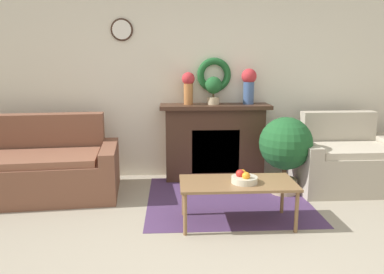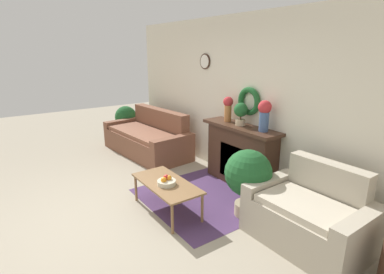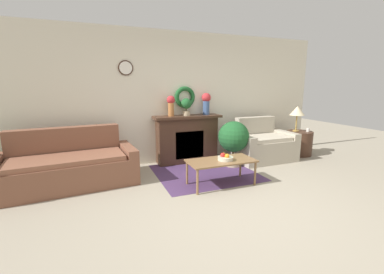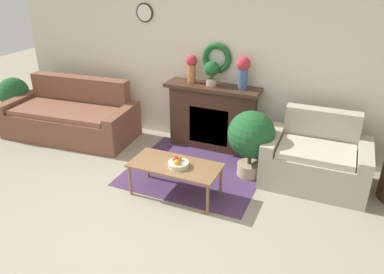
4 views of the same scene
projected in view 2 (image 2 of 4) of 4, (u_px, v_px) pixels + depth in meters
The scene contains 13 objects.
ground_plane at pixel (100, 224), 3.84m from camera, with size 16.00×16.00×0.00m, color #9E937F.
floor_rug at pixel (203, 198), 4.51m from camera, with size 1.80×1.63×0.01m.
wall_back at pixel (246, 101), 4.84m from camera, with size 6.80×0.15×2.70m.
fireplace at pixel (240, 155), 4.86m from camera, with size 1.42×0.41×1.00m.
couch_left at pixel (148, 139), 6.41m from camera, with size 2.18×1.14×0.92m.
loveseat_right at pixel (309, 216), 3.41m from camera, with size 1.30×0.87×0.91m.
coffee_table at pixel (166, 185), 4.06m from camera, with size 1.10×0.53×0.42m.
fruit_bowl at pixel (167, 181), 3.98m from camera, with size 0.25×0.25×0.12m.
vase_on_mantel_left at pixel (228, 107), 4.92m from camera, with size 0.17×0.17×0.41m.
vase_on_mantel_right at pixel (264, 113), 4.30m from camera, with size 0.20×0.20×0.46m.
potted_plant_on_mantel at pixel (241, 112), 4.67m from camera, with size 0.22×0.22×0.36m.
potted_plant_floor_by_couch at pixel (126, 119), 7.38m from camera, with size 0.53×0.53×0.83m.
potted_plant_floor_by_loveseat at pixel (248, 176), 3.90m from camera, with size 0.62×0.62×0.92m.
Camera 2 is at (3.43, -0.97, 2.15)m, focal length 28.00 mm.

